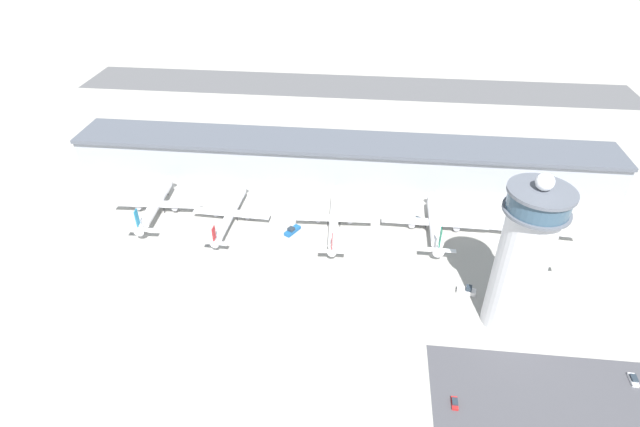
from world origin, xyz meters
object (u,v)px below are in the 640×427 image
object	(u,v)px
airplane_gate_bravo	(231,213)
service_truck_baggage	(292,231)
airplane_gate_charlie	(334,218)
service_truck_fuel	(416,221)
car_white_wagon	(455,403)
airplane_gate_delta	(435,222)
airplane_gate_echo	(531,230)
control_tower	(522,258)
service_truck_catering	(467,291)
car_navy_sedan	(633,380)
airplane_gate_alpha	(156,204)

from	to	relation	value
airplane_gate_bravo	service_truck_baggage	bearing A→B (deg)	-11.42
airplane_gate_charlie	service_truck_fuel	distance (m)	34.17
service_truck_baggage	car_white_wagon	distance (m)	91.31
airplane_gate_delta	airplane_gate_echo	xyz separation A→B (m)	(36.82, -1.05, -0.10)
airplane_gate_echo	service_truck_fuel	xyz separation A→B (m)	(-43.55, 6.21, -3.24)
airplane_gate_delta	service_truck_baggage	bearing A→B (deg)	-172.81
service_truck_fuel	control_tower	bearing A→B (deg)	-63.88
airplane_gate_echo	service_truck_baggage	bearing A→B (deg)	-176.28
service_truck_catering	airplane_gate_charlie	bearing A→B (deg)	145.15
service_truck_fuel	service_truck_baggage	xyz separation A→B (m)	(-49.54, -12.25, 0.05)
airplane_gate_bravo	service_truck_catering	bearing A→B (deg)	-20.24
airplane_gate_echo	car_navy_sedan	world-z (taller)	airplane_gate_echo
car_white_wagon	airplane_gate_alpha	bearing A→B (deg)	145.01
control_tower	airplane_gate_bravo	distance (m)	112.79
service_truck_catering	service_truck_fuel	bearing A→B (deg)	110.37
airplane_gate_charlie	car_white_wagon	world-z (taller)	airplane_gate_charlie
airplane_gate_alpha	airplane_gate_delta	distance (m)	114.97
airplane_gate_alpha	airplane_gate_echo	world-z (taller)	airplane_gate_alpha
airplane_gate_delta	car_navy_sedan	bearing A→B (deg)	-52.83
airplane_gate_alpha	airplane_gate_echo	bearing A→B (deg)	-0.56
control_tower	airplane_gate_delta	size ratio (longest dim) A/B	1.29
airplane_gate_charlie	car_navy_sedan	size ratio (longest dim) A/B	9.85
airplane_gate_bravo	airplane_gate_echo	size ratio (longest dim) A/B	0.96
airplane_gate_charlie	car_white_wagon	size ratio (longest dim) A/B	10.98
airplane_gate_alpha	service_truck_catering	distance (m)	128.36
control_tower	service_truck_baggage	distance (m)	88.38
airplane_gate_alpha	airplane_gate_echo	xyz separation A→B (m)	(151.79, -1.50, -0.51)
airplane_gate_bravo	service_truck_fuel	world-z (taller)	airplane_gate_bravo
airplane_gate_delta	car_navy_sedan	size ratio (longest dim) A/B	9.25
airplane_gate_alpha	car_white_wagon	distance (m)	139.54
control_tower	car_white_wagon	size ratio (longest dim) A/B	13.35
airplane_gate_bravo	airplane_gate_delta	bearing A→B (deg)	1.26
control_tower	service_truck_catering	world-z (taller)	control_tower
airplane_gate_delta	service_truck_baggage	xyz separation A→B (m)	(-56.27, -7.09, -3.29)
airplane_gate_echo	car_navy_sedan	bearing A→B (deg)	-78.22
airplane_gate_bravo	airplane_gate_echo	world-z (taller)	airplane_gate_echo
airplane_gate_bravo	airplane_gate_charlie	xyz separation A→B (m)	(42.33, 0.22, 0.51)
control_tower	airplane_gate_delta	bearing A→B (deg)	111.82
airplane_gate_bravo	service_truck_fuel	xyz separation A→B (m)	(75.66, 6.98, -2.85)
control_tower	airplane_gate_charlie	size ratio (longest dim) A/B	1.22
control_tower	car_navy_sedan	distance (m)	45.29
airplane_gate_echo	car_white_wagon	world-z (taller)	airplane_gate_echo
service_truck_fuel	service_truck_baggage	bearing A→B (deg)	-166.11
service_truck_baggage	control_tower	bearing A→B (deg)	-27.83
airplane_gate_echo	control_tower	bearing A→B (deg)	-111.69
airplane_gate_alpha	control_tower	bearing A→B (deg)	-19.42
airplane_gate_delta	service_truck_catering	world-z (taller)	airplane_gate_delta
airplane_gate_bravo	service_truck_baggage	xyz separation A→B (m)	(26.12, -5.28, -2.81)
airplane_gate_charlie	airplane_gate_echo	xyz separation A→B (m)	(76.88, 0.55, -0.12)
airplane_gate_bravo	service_truck_catering	size ratio (longest dim) A/B	6.40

